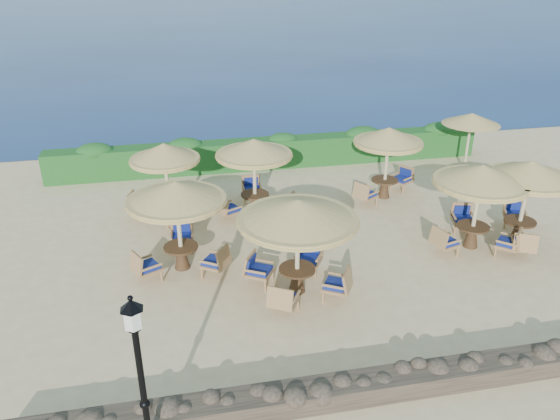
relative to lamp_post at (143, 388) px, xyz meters
The scene contains 13 objects.
ground 8.47m from the lamp_post, 54.78° to the left, with size 120.00×120.00×0.00m, color beige.
sea 76.97m from the lamp_post, 86.42° to the left, with size 160.00×160.00×0.00m, color navy.
hedge 14.83m from the lamp_post, 71.08° to the left, with size 18.00×0.90×1.20m, color #16471A.
stone_wall 5.02m from the lamp_post, ahead, with size 15.00×0.65×0.44m, color brown.
lamp_post is the anchor object (origin of this frame).
extra_parasol 17.41m from the lamp_post, 43.60° to the left, with size 2.30×2.30×2.41m.
cafe_set_0 6.46m from the lamp_post, 82.84° to the left, with size 2.78×2.79×2.65m.
cafe_set_1 5.92m from the lamp_post, 50.84° to the left, with size 3.11×3.11×2.65m.
cafe_set_2 11.19m from the lamp_post, 31.94° to the left, with size 2.83×2.83×2.65m.
cafe_set_3 9.79m from the lamp_post, 86.88° to the left, with size 2.70×2.66×2.65m.
cafe_set_4 10.24m from the lamp_post, 70.42° to the left, with size 2.77×2.71×2.65m.
cafe_set_5 12.98m from the lamp_post, 50.37° to the left, with size 2.75×2.47×2.65m.
cafe_set_6 12.59m from the lamp_post, 28.23° to the left, with size 2.60×2.82×2.65m.
Camera 1 is at (-3.95, -14.09, 8.08)m, focal length 35.00 mm.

